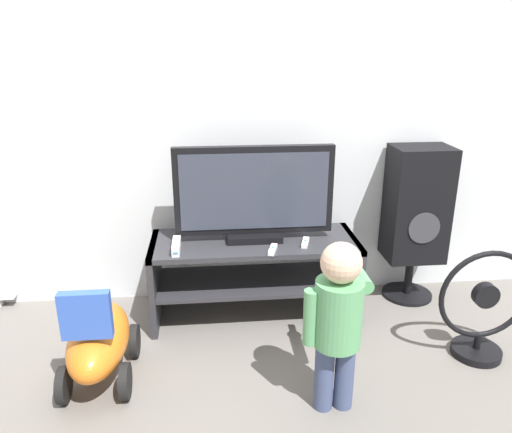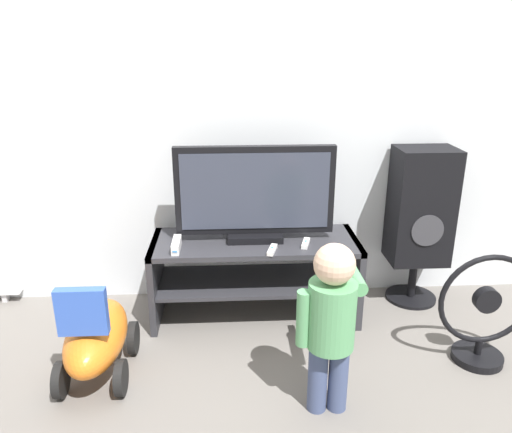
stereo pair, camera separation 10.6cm
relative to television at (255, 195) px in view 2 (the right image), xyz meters
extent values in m
plane|color=slate|center=(0.00, -0.25, -0.76)|extent=(16.00, 16.00, 0.00)
cube|color=silver|center=(0.00, 0.29, 0.54)|extent=(10.00, 0.06, 2.60)
cube|color=#2D2D33|center=(0.00, -0.02, -0.28)|extent=(1.21, 0.46, 0.03)
cube|color=#2D2D33|center=(0.00, -0.02, -0.54)|extent=(1.17, 0.42, 0.02)
cube|color=#2D2D33|center=(-0.58, -0.02, -0.51)|extent=(0.04, 0.46, 0.49)
cube|color=#2D2D33|center=(0.58, -0.02, -0.51)|extent=(0.04, 0.46, 0.49)
cube|color=black|center=(0.00, 0.00, -0.25)|extent=(0.32, 0.20, 0.04)
cube|color=black|center=(0.00, 0.00, 0.03)|extent=(0.91, 0.05, 0.51)
cube|color=#333847|center=(0.00, -0.03, 0.03)|extent=(0.84, 0.01, 0.44)
cube|color=white|center=(-0.44, -0.13, -0.24)|extent=(0.04, 0.18, 0.06)
cube|color=#3F8CE5|center=(-0.44, -0.23, -0.24)|extent=(0.03, 0.00, 0.01)
cube|color=white|center=(0.28, -0.11, -0.26)|extent=(0.07, 0.13, 0.02)
cylinder|color=#337FD8|center=(0.28, -0.11, -0.25)|extent=(0.01, 0.01, 0.00)
cube|color=white|center=(0.08, -0.20, -0.26)|extent=(0.07, 0.13, 0.02)
cylinder|color=#337FD8|center=(0.08, -0.20, -0.25)|extent=(0.01, 0.01, 0.00)
cylinder|color=#3F4C72|center=(0.23, -0.87, -0.59)|extent=(0.09, 0.09, 0.33)
cylinder|color=#3F4C72|center=(0.33, -0.87, -0.59)|extent=(0.09, 0.09, 0.33)
cylinder|color=#599E66|center=(0.28, -0.87, -0.27)|extent=(0.21, 0.21, 0.30)
sphere|color=beige|center=(0.28, -0.87, -0.03)|extent=(0.17, 0.17, 0.17)
cylinder|color=#599E66|center=(0.16, -0.87, -0.28)|extent=(0.06, 0.06, 0.25)
cylinder|color=#599E66|center=(0.40, -0.74, -0.16)|extent=(0.06, 0.25, 0.06)
sphere|color=beige|center=(0.40, -0.62, -0.16)|extent=(0.08, 0.08, 0.08)
cube|color=white|center=(0.40, -0.58, -0.16)|extent=(0.03, 0.13, 0.02)
cylinder|color=black|center=(1.02, 0.11, -0.75)|extent=(0.32, 0.32, 0.02)
cylinder|color=black|center=(1.02, 0.11, -0.62)|extent=(0.05, 0.05, 0.27)
cube|color=black|center=(1.02, 0.11, -0.12)|extent=(0.35, 0.27, 0.71)
cylinder|color=#38383D|center=(1.02, -0.03, -0.23)|extent=(0.19, 0.01, 0.19)
cylinder|color=black|center=(1.14, -0.56, -0.74)|extent=(0.26, 0.26, 0.04)
cylinder|color=black|center=(1.14, -0.56, -0.67)|extent=(0.04, 0.04, 0.08)
torus|color=black|center=(1.14, -0.56, -0.40)|extent=(0.50, 0.03, 0.50)
cylinder|color=black|center=(1.14, -0.56, -0.40)|extent=(0.13, 0.05, 0.13)
ellipsoid|color=orange|center=(-0.81, -0.55, -0.54)|extent=(0.28, 0.60, 0.25)
cube|color=blue|center=(-0.81, -0.72, -0.31)|extent=(0.22, 0.05, 0.22)
cylinder|color=black|center=(-0.95, -0.39, -0.67)|extent=(0.04, 0.17, 0.17)
cylinder|color=black|center=(-0.67, -0.39, -0.67)|extent=(0.04, 0.17, 0.17)
cylinder|color=black|center=(-0.95, -0.72, -0.67)|extent=(0.04, 0.17, 0.17)
cylinder|color=black|center=(-0.67, -0.72, -0.67)|extent=(0.04, 0.17, 0.17)
cube|color=silver|center=(-1.59, 0.22, -0.73)|extent=(0.03, 0.05, 0.06)
camera|label=1|loc=(-0.25, -2.69, 0.84)|focal=35.00mm
camera|label=2|loc=(-0.15, -2.70, 0.84)|focal=35.00mm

